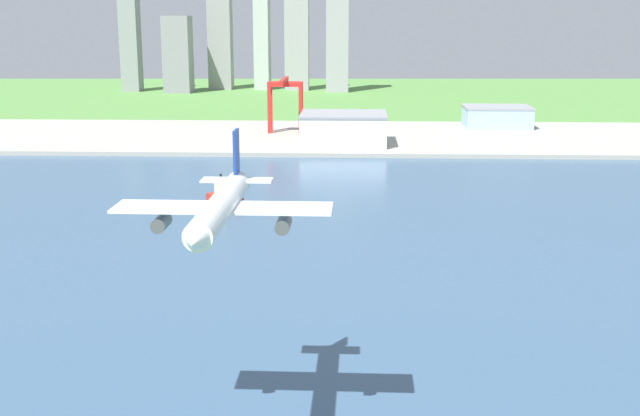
{
  "coord_description": "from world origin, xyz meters",
  "views": [
    {
      "loc": [
        26.37,
        -15.06,
        74.26
      ],
      "look_at": [
        17.69,
        189.4,
        26.36
      ],
      "focal_mm": 46.1,
      "sensor_mm": 36.0,
      "label": 1
    }
  ],
  "objects_px": {
    "airplane_landing": "(220,208)",
    "port_crane_red": "(285,93)",
    "warehouse_main": "(343,128)",
    "tugboat_small": "(224,196)",
    "warehouse_annex": "(497,117)"
  },
  "relations": [
    {
      "from": "tugboat_small",
      "to": "port_crane_red",
      "type": "relative_size",
      "value": 0.39
    },
    {
      "from": "airplane_landing",
      "to": "tugboat_small",
      "type": "xyz_separation_m",
      "value": [
        -30.71,
        192.23,
        -40.04
      ]
    },
    {
      "from": "warehouse_main",
      "to": "tugboat_small",
      "type": "bearing_deg",
      "value": -107.52
    },
    {
      "from": "tugboat_small",
      "to": "port_crane_red",
      "type": "xyz_separation_m",
      "value": [
        8.93,
        191.23,
        23.89
      ]
    },
    {
      "from": "airplane_landing",
      "to": "warehouse_annex",
      "type": "bearing_deg",
      "value": 74.45
    },
    {
      "from": "port_crane_red",
      "to": "warehouse_main",
      "type": "relative_size",
      "value": 0.88
    },
    {
      "from": "warehouse_main",
      "to": "warehouse_annex",
      "type": "xyz_separation_m",
      "value": [
        100.56,
        78.45,
        -1.97
      ]
    },
    {
      "from": "tugboat_small",
      "to": "warehouse_annex",
      "type": "bearing_deg",
      "value": 56.87
    },
    {
      "from": "tugboat_small",
      "to": "warehouse_annex",
      "type": "height_order",
      "value": "warehouse_annex"
    },
    {
      "from": "port_crane_red",
      "to": "warehouse_annex",
      "type": "height_order",
      "value": "port_crane_red"
    },
    {
      "from": "airplane_landing",
      "to": "port_crane_red",
      "type": "height_order",
      "value": "airplane_landing"
    },
    {
      "from": "airplane_landing",
      "to": "warehouse_annex",
      "type": "height_order",
      "value": "airplane_landing"
    },
    {
      "from": "warehouse_annex",
      "to": "airplane_landing",
      "type": "bearing_deg",
      "value": -105.55
    },
    {
      "from": "port_crane_red",
      "to": "warehouse_annex",
      "type": "relative_size",
      "value": 0.99
    },
    {
      "from": "warehouse_main",
      "to": "warehouse_annex",
      "type": "relative_size",
      "value": 1.13
    }
  ]
}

